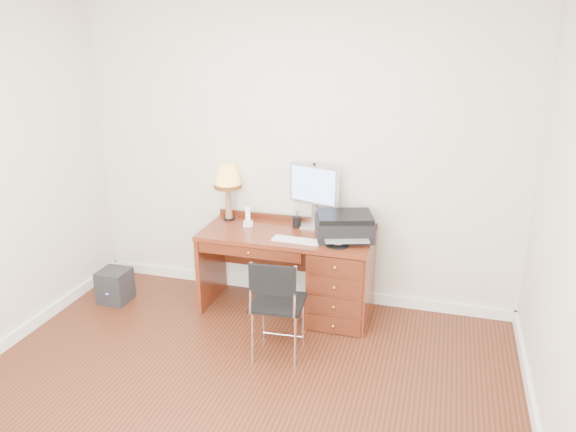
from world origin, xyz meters
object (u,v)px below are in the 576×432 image
(phone, at_px, (248,220))
(equipment_box, at_px, (115,286))
(monitor, at_px, (313,188))
(desk, at_px, (322,272))
(printer, at_px, (344,226))
(leg_lamp, at_px, (228,180))
(chair, at_px, (276,299))

(phone, bearing_deg, equipment_box, 178.53)
(monitor, relative_size, phone, 3.15)
(monitor, xyz_separation_m, equipment_box, (-1.77, -0.52, -0.95))
(desk, xyz_separation_m, monitor, (-0.15, 0.24, 0.69))
(monitor, xyz_separation_m, printer, (0.33, -0.22, -0.25))
(printer, xyz_separation_m, leg_lamp, (-1.12, 0.16, 0.28))
(equipment_box, bearing_deg, printer, 8.66)
(phone, height_order, equipment_box, phone)
(desk, distance_m, monitor, 0.74)
(phone, distance_m, chair, 1.03)
(desk, height_order, leg_lamp, leg_lamp)
(printer, bearing_deg, phone, 159.62)
(leg_lamp, distance_m, phone, 0.41)
(desk, height_order, chair, chair)
(printer, bearing_deg, chair, -132.12)
(desk, distance_m, chair, 0.80)
(desk, relative_size, leg_lamp, 2.90)
(monitor, relative_size, chair, 0.67)
(chair, bearing_deg, printer, 60.76)
(monitor, height_order, leg_lamp, monitor)
(chair, xyz_separation_m, equipment_box, (-1.73, 0.48, -0.35))
(leg_lamp, height_order, chair, leg_lamp)
(desk, xyz_separation_m, chair, (-0.19, -0.77, 0.09))
(printer, distance_m, phone, 0.89)
(phone, height_order, chair, phone)
(printer, bearing_deg, leg_lamp, 154.68)
(leg_lamp, bearing_deg, monitor, 4.08)
(printer, bearing_deg, monitor, 129.50)
(phone, relative_size, chair, 0.21)
(equipment_box, bearing_deg, chair, -15.15)
(equipment_box, bearing_deg, desk, 8.92)
(equipment_box, bearing_deg, monitor, 16.87)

